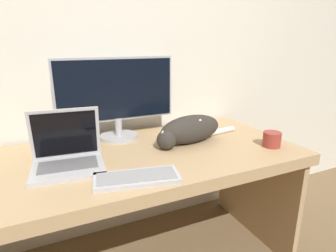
{
  "coord_description": "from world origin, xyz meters",
  "views": [
    {
      "loc": [
        -0.39,
        -0.88,
        1.27
      ],
      "look_at": [
        0.18,
        0.36,
        0.85
      ],
      "focal_mm": 30.0,
      "sensor_mm": 36.0,
      "label": 1
    }
  ],
  "objects_px": {
    "monitor": "(117,96)",
    "external_keyboard": "(137,178)",
    "laptop": "(67,157)",
    "cat": "(189,129)",
    "coffee_mug": "(272,139)"
  },
  "relations": [
    {
      "from": "laptop",
      "to": "cat",
      "type": "xyz_separation_m",
      "value": [
        0.66,
        0.06,
        0.03
      ]
    },
    {
      "from": "monitor",
      "to": "laptop",
      "type": "relative_size",
      "value": 2.05
    },
    {
      "from": "monitor",
      "to": "laptop",
      "type": "bearing_deg",
      "value": -136.61
    },
    {
      "from": "laptop",
      "to": "coffee_mug",
      "type": "distance_m",
      "value": 1.05
    },
    {
      "from": "monitor",
      "to": "external_keyboard",
      "type": "relative_size",
      "value": 1.82
    },
    {
      "from": "external_keyboard",
      "to": "cat",
      "type": "relative_size",
      "value": 0.65
    },
    {
      "from": "external_keyboard",
      "to": "monitor",
      "type": "bearing_deg",
      "value": 93.68
    },
    {
      "from": "laptop",
      "to": "cat",
      "type": "bearing_deg",
      "value": 10.54
    },
    {
      "from": "monitor",
      "to": "cat",
      "type": "height_order",
      "value": "monitor"
    },
    {
      "from": "laptop",
      "to": "coffee_mug",
      "type": "relative_size",
      "value": 3.46
    },
    {
      "from": "cat",
      "to": "external_keyboard",
      "type": "bearing_deg",
      "value": -150.75
    },
    {
      "from": "monitor",
      "to": "external_keyboard",
      "type": "distance_m",
      "value": 0.61
    },
    {
      "from": "cat",
      "to": "coffee_mug",
      "type": "relative_size",
      "value": 5.97
    },
    {
      "from": "laptop",
      "to": "coffee_mug",
      "type": "bearing_deg",
      "value": -4.42
    },
    {
      "from": "monitor",
      "to": "coffee_mug",
      "type": "xyz_separation_m",
      "value": [
        0.72,
        -0.48,
        -0.21
      ]
    }
  ]
}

